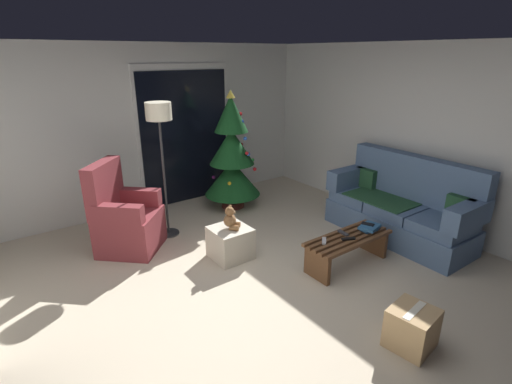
% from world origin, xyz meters
% --- Properties ---
extents(ground_plane, '(7.00, 7.00, 0.00)m').
position_xyz_m(ground_plane, '(0.00, 0.00, 0.00)').
color(ground_plane, beige).
extents(wall_back, '(5.72, 0.12, 2.50)m').
position_xyz_m(wall_back, '(0.00, 3.06, 1.25)').
color(wall_back, silver).
rests_on(wall_back, ground).
extents(wall_right, '(0.12, 6.00, 2.50)m').
position_xyz_m(wall_right, '(2.86, 0.00, 1.25)').
color(wall_right, silver).
rests_on(wall_right, ground).
extents(patio_door_frame, '(1.60, 0.02, 2.20)m').
position_xyz_m(patio_door_frame, '(0.68, 2.99, 1.10)').
color(patio_door_frame, silver).
rests_on(patio_door_frame, ground).
extents(patio_door_glass, '(1.50, 0.02, 2.10)m').
position_xyz_m(patio_door_glass, '(0.68, 2.97, 1.05)').
color(patio_door_glass, black).
rests_on(patio_door_glass, ground).
extents(couch, '(0.81, 1.95, 1.08)m').
position_xyz_m(couch, '(2.32, 0.02, 0.40)').
color(couch, slate).
rests_on(couch, ground).
extents(coffee_table, '(1.10, 0.40, 0.37)m').
position_xyz_m(coffee_table, '(1.15, -0.07, 0.25)').
color(coffee_table, brown).
rests_on(coffee_table, ground).
extents(remote_black, '(0.16, 0.11, 0.02)m').
position_xyz_m(remote_black, '(1.09, -0.12, 0.38)').
color(remote_black, black).
rests_on(remote_black, coffee_table).
extents(remote_graphite, '(0.06, 0.16, 0.02)m').
position_xyz_m(remote_graphite, '(1.16, 0.01, 0.38)').
color(remote_graphite, '#333338').
rests_on(remote_graphite, coffee_table).
extents(remote_silver, '(0.14, 0.14, 0.02)m').
position_xyz_m(remote_silver, '(0.83, 0.01, 0.38)').
color(remote_silver, '#ADADB2').
rests_on(remote_silver, coffee_table).
extents(book_stack, '(0.27, 0.23, 0.07)m').
position_xyz_m(book_stack, '(1.47, -0.10, 0.41)').
color(book_stack, '#285684').
rests_on(book_stack, coffee_table).
extents(cell_phone, '(0.12, 0.16, 0.01)m').
position_xyz_m(cell_phone, '(1.47, -0.08, 0.44)').
color(cell_phone, black).
rests_on(cell_phone, book_stack).
extents(christmas_tree, '(0.88, 0.88, 1.84)m').
position_xyz_m(christmas_tree, '(1.08, 2.24, 0.82)').
color(christmas_tree, '#4C1E19').
rests_on(christmas_tree, ground).
extents(armchair, '(0.97, 0.97, 1.13)m').
position_xyz_m(armchair, '(-0.77, 1.85, 0.40)').
color(armchair, maroon).
rests_on(armchair, ground).
extents(floor_lamp, '(0.32, 0.32, 1.78)m').
position_xyz_m(floor_lamp, '(-0.18, 1.93, 1.51)').
color(floor_lamp, '#2D2D30').
rests_on(floor_lamp, ground).
extents(ottoman, '(0.44, 0.44, 0.39)m').
position_xyz_m(ottoman, '(0.16, 0.89, 0.19)').
color(ottoman, beige).
rests_on(ottoman, ground).
extents(teddy_bear_chestnut, '(0.21, 0.21, 0.29)m').
position_xyz_m(teddy_bear_chestnut, '(0.17, 0.89, 0.51)').
color(teddy_bear_chestnut, brown).
rests_on(teddy_bear_chestnut, ottoman).
extents(cardboard_box_taped_mid_floor, '(0.40, 0.39, 0.36)m').
position_xyz_m(cardboard_box_taped_mid_floor, '(0.56, -1.28, 0.18)').
color(cardboard_box_taped_mid_floor, tan).
rests_on(cardboard_box_taped_mid_floor, ground).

